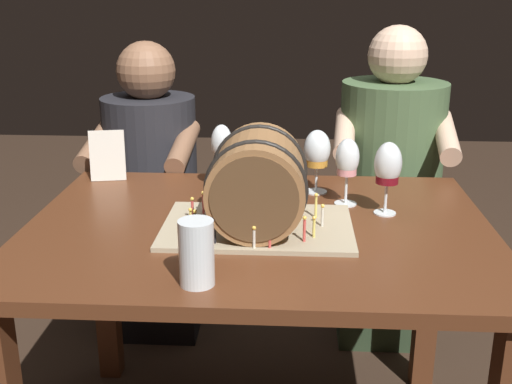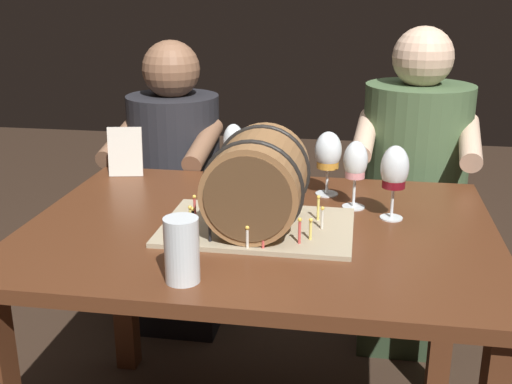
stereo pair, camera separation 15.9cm
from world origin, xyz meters
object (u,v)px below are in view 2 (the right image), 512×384
Objects in this scene: wine_glass_white at (275,147)px; beer_pint at (182,252)px; wine_glass_empty at (234,144)px; dining_table at (260,265)px; barrel_cake at (256,185)px; person_seated_right at (411,201)px; menu_card at (125,152)px; wine_glass_rose at (356,164)px; person_seated_left at (176,199)px; wine_glass_red at (395,171)px; wine_glass_amber at (328,153)px.

wine_glass_white is 1.32× the size of beer_pint.
wine_glass_empty is 1.07× the size of wine_glass_white.
barrel_cake is at bearing -97.48° from dining_table.
dining_table is at bearing -89.46° from wine_glass_white.
person_seated_right reaches higher than wine_glass_empty.
wine_glass_empty reaches higher than dining_table.
barrel_cake is 0.35m from wine_glass_white.
beer_pint is 0.81m from menu_card.
barrel_cake is 2.52× the size of wine_glass_rose.
wine_glass_white is 1.17× the size of menu_card.
menu_card is 0.47m from person_seated_left.
wine_glass_empty is at bearing 157.90° from wine_glass_red.
wine_glass_amber is 0.17m from wine_glass_white.
wine_glass_rose is 0.63m from beer_pint.
wine_glass_red is 1.08× the size of wine_glass_white.
wine_glass_red is at bearing -35.07° from wine_glass_rose.
person_seated_right is (0.55, 1.08, -0.23)m from beer_pint.
beer_pint is at bearing -123.60° from wine_glass_rose.
wine_glass_rose is 1.20× the size of menu_card.
wine_glass_white is (0.12, 0.03, -0.01)m from wine_glass_empty.
wine_glass_rose is at bearing -25.49° from menu_card.
barrel_cake is at bearing -120.48° from person_seated_right.
wine_glass_amber is 0.68m from beer_pint.
wine_glass_white is at bearing -137.39° from person_seated_right.
person_seated_right is (0.21, 0.56, -0.29)m from wine_glass_rose.
wine_glass_amber is at bearing 66.92° from beer_pint.
wine_glass_empty is 1.05× the size of wine_glass_amber.
wine_glass_rose is at bearing -31.24° from wine_glass_white.
dining_table is at bearing -58.63° from person_seated_left.
person_seated_right reaches higher than menu_card.
wine_glass_empty is 0.38m from menu_card.
barrel_cake reaches higher than wine_glass_white.
wine_glass_rose is (0.08, -0.10, 0.00)m from wine_glass_amber.
menu_card is at bearing 118.64° from beer_pint.
menu_card is at bearing -158.62° from person_seated_right.
dining_table is 8.56× the size of beer_pint.
wine_glass_white is at bearing 147.59° from wine_glass_red.
wine_glass_empty is (-0.12, 0.32, 0.02)m from barrel_cake.
wine_glass_amber is (0.16, 0.31, 0.01)m from barrel_cake.
person_seated_left is at bearing 125.99° from wine_glass_empty.
barrel_cake is at bearing -59.95° from person_seated_left.
dining_table is at bearing 72.75° from beer_pint.
dining_table is 0.41m from beer_pint.
wine_glass_rose is 0.12m from wine_glass_red.
beer_pint is 1.24m from person_seated_right.
dining_table is 1.01× the size of person_seated_right.
beer_pint is at bearing -117.13° from person_seated_right.
person_seated_left is (0.05, 0.37, -0.28)m from menu_card.
wine_glass_red reaches higher than beer_pint.
dining_table is 0.86m from person_seated_right.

